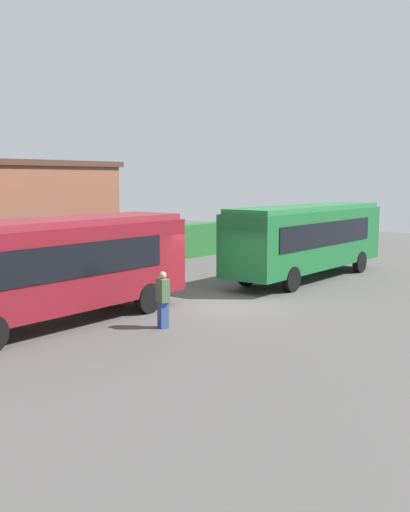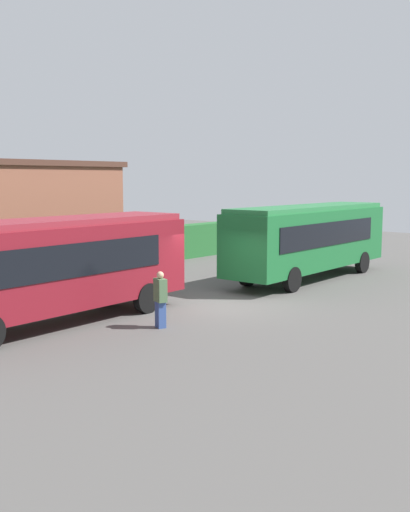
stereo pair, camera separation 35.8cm
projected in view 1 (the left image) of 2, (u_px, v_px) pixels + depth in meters
name	position (u px, v px, depth m)	size (l,w,h in m)	color
ground_plane	(223.00, 306.00, 20.94)	(64.00, 64.00, 0.00)	#514F4C
bus_maroon	(54.00, 265.00, 17.98)	(9.62, 2.67, 3.21)	maroon
bus_green	(308.00, 237.00, 26.46)	(10.35, 2.58, 3.24)	#19602D
person_right	(163.00, 298.00, 17.77)	(0.41, 0.52, 1.69)	#334C8C
hedge_row	(52.00, 257.00, 27.02)	(44.00, 1.02, 1.83)	#24602C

